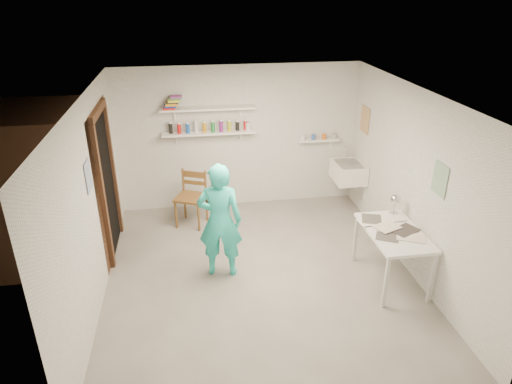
{
  "coord_description": "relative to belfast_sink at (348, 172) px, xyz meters",
  "views": [
    {
      "loc": [
        -0.84,
        -4.97,
        3.55
      ],
      "look_at": [
        0.0,
        0.4,
        1.05
      ],
      "focal_mm": 32.0,
      "sensor_mm": 36.0,
      "label": 1
    }
  ],
  "objects": [
    {
      "name": "floor",
      "position": [
        -1.75,
        -1.7,
        -0.71
      ],
      "size": [
        4.0,
        4.5,
        0.02
      ],
      "primitive_type": "cube",
      "color": "slate",
      "rests_on": "ground"
    },
    {
      "name": "ceiling",
      "position": [
        -1.75,
        -1.7,
        1.71
      ],
      "size": [
        4.0,
        4.5,
        0.02
      ],
      "primitive_type": "cube",
      "color": "silver",
      "rests_on": "wall_back"
    },
    {
      "name": "wall_back",
      "position": [
        -1.75,
        0.56,
        0.5
      ],
      "size": [
        4.0,
        0.02,
        2.4
      ],
      "primitive_type": "cube",
      "color": "silver",
      "rests_on": "ground"
    },
    {
      "name": "wall_front",
      "position": [
        -1.75,
        -3.96,
        0.5
      ],
      "size": [
        4.0,
        0.02,
        2.4
      ],
      "primitive_type": "cube",
      "color": "silver",
      "rests_on": "ground"
    },
    {
      "name": "wall_left",
      "position": [
        -3.76,
        -1.7,
        0.5
      ],
      "size": [
        0.02,
        4.5,
        2.4
      ],
      "primitive_type": "cube",
      "color": "silver",
      "rests_on": "ground"
    },
    {
      "name": "wall_right",
      "position": [
        0.26,
        -1.7,
        0.5
      ],
      "size": [
        0.02,
        4.5,
        2.4
      ],
      "primitive_type": "cube",
      "color": "silver",
      "rests_on": "ground"
    },
    {
      "name": "doorway_recess",
      "position": [
        -3.74,
        -0.65,
        0.3
      ],
      "size": [
        0.02,
        0.9,
        2.0
      ],
      "primitive_type": "cube",
      "color": "black",
      "rests_on": "wall_left"
    },
    {
      "name": "corridor_box",
      "position": [
        -4.45,
        -0.65,
        0.35
      ],
      "size": [
        1.4,
        1.5,
        2.1
      ],
      "primitive_type": "cube",
      "color": "brown",
      "rests_on": "ground"
    },
    {
      "name": "door_lintel",
      "position": [
        -3.72,
        -0.65,
        1.35
      ],
      "size": [
        0.06,
        1.05,
        0.1
      ],
      "primitive_type": "cube",
      "color": "brown",
      "rests_on": "wall_left"
    },
    {
      "name": "door_jamb_near",
      "position": [
        -3.72,
        -1.15,
        0.3
      ],
      "size": [
        0.06,
        0.1,
        2.0
      ],
      "primitive_type": "cube",
      "color": "brown",
      "rests_on": "ground"
    },
    {
      "name": "door_jamb_far",
      "position": [
        -3.72,
        -0.15,
        0.3
      ],
      "size": [
        0.06,
        0.1,
        2.0
      ],
      "primitive_type": "cube",
      "color": "brown",
      "rests_on": "ground"
    },
    {
      "name": "shelf_lower",
      "position": [
        -2.25,
        0.43,
        0.65
      ],
      "size": [
        1.5,
        0.22,
        0.03
      ],
      "primitive_type": "cube",
      "color": "white",
      "rests_on": "wall_back"
    },
    {
      "name": "shelf_upper",
      "position": [
        -2.25,
        0.43,
        1.05
      ],
      "size": [
        1.5,
        0.22,
        0.03
      ],
      "primitive_type": "cube",
      "color": "white",
      "rests_on": "wall_back"
    },
    {
      "name": "ledge_shelf",
      "position": [
        -0.4,
        0.47,
        0.42
      ],
      "size": [
        0.7,
        0.14,
        0.03
      ],
      "primitive_type": "cube",
      "color": "white",
      "rests_on": "wall_back"
    },
    {
      "name": "poster_left",
      "position": [
        -3.74,
        -1.65,
        0.85
      ],
      "size": [
        0.01,
        0.28,
        0.36
      ],
      "primitive_type": "cube",
      "color": "#334C7F",
      "rests_on": "wall_left"
    },
    {
      "name": "poster_right_a",
      "position": [
        0.24,
        0.1,
        0.85
      ],
      "size": [
        0.01,
        0.34,
        0.42
      ],
      "primitive_type": "cube",
      "color": "#995933",
      "rests_on": "wall_right"
    },
    {
      "name": "poster_right_b",
      "position": [
        0.24,
        -2.25,
        0.8
      ],
      "size": [
        0.01,
        0.3,
        0.38
      ],
      "primitive_type": "cube",
      "color": "#3F724C",
      "rests_on": "wall_right"
    },
    {
      "name": "belfast_sink",
      "position": [
        0.0,
        0.0,
        0.0
      ],
      "size": [
        0.48,
        0.6,
        0.3
      ],
      "primitive_type": "cube",
      "color": "white",
      "rests_on": "wall_right"
    },
    {
      "name": "man",
      "position": [
        -2.25,
        -1.53,
        0.08
      ],
      "size": [
        0.63,
        0.47,
        1.57
      ],
      "primitive_type": "imported",
      "rotation": [
        0.0,
        0.0,
        2.96
      ],
      "color": "#28CAB9",
      "rests_on": "ground"
    },
    {
      "name": "wall_clock",
      "position": [
        -2.29,
        -1.31,
        0.35
      ],
      "size": [
        0.28,
        0.08,
        0.28
      ],
      "primitive_type": "cylinder",
      "rotation": [
        1.57,
        0.0,
        -0.18
      ],
      "color": "#CCB78B",
      "rests_on": "man"
    },
    {
      "name": "wooden_chair",
      "position": [
        -2.61,
        -0.11,
        -0.23
      ],
      "size": [
        0.57,
        0.56,
        0.95
      ],
      "primitive_type": "cube",
      "rotation": [
        0.0,
        0.0,
        -0.41
      ],
      "color": "brown",
      "rests_on": "ground"
    },
    {
      "name": "work_table",
      "position": [
        -0.11,
        -2.04,
        -0.33
      ],
      "size": [
        0.66,
        1.1,
        0.73
      ],
      "primitive_type": "cube",
      "color": "silver",
      "rests_on": "ground"
    },
    {
      "name": "desk_lamp",
      "position": [
        0.07,
        -1.6,
        0.25
      ],
      "size": [
        0.14,
        0.14,
        0.14
      ],
      "primitive_type": "sphere",
      "color": "silver",
      "rests_on": "work_table"
    },
    {
      "name": "spray_cans",
      "position": [
        -2.25,
        0.43,
        0.75
      ],
      "size": [
        1.32,
        0.06,
        0.17
      ],
      "color": "black",
      "rests_on": "shelf_lower"
    },
    {
      "name": "book_stack",
      "position": [
        -2.79,
        0.43,
        1.16
      ],
      "size": [
        0.3,
        0.14,
        0.2
      ],
      "color": "red",
      "rests_on": "shelf_upper"
    },
    {
      "name": "ledge_pots",
      "position": [
        -0.4,
        0.47,
        0.48
      ],
      "size": [
        0.48,
        0.07,
        0.09
      ],
      "color": "silver",
      "rests_on": "ledge_shelf"
    },
    {
      "name": "papers",
      "position": [
        -0.11,
        -2.04,
        0.05
      ],
      "size": [
        0.3,
        0.22,
        0.03
      ],
      "color": "silver",
      "rests_on": "work_table"
    }
  ]
}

